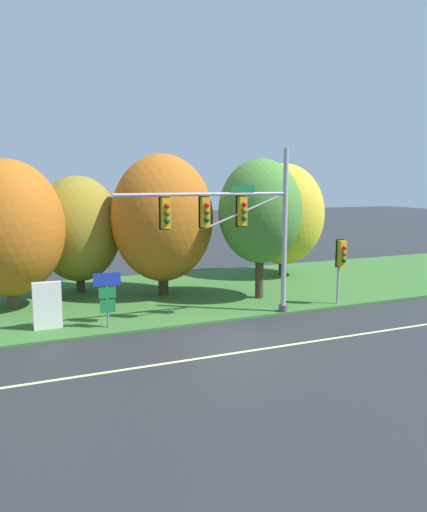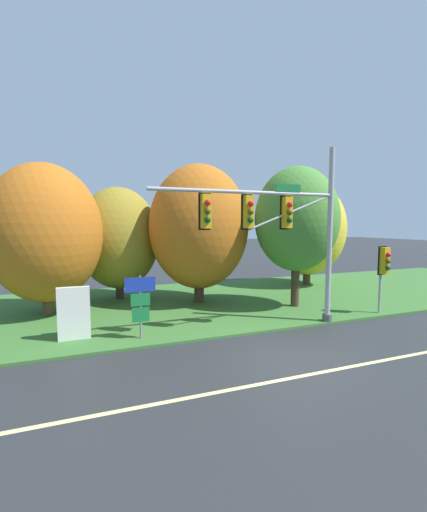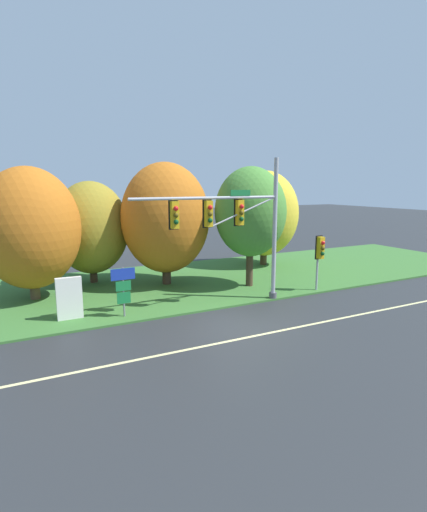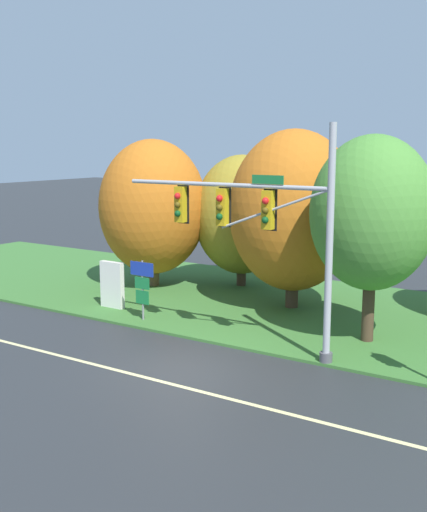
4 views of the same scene
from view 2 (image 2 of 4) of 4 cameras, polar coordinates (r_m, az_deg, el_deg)
ground_plane at (r=11.57m, az=13.14°, el=-16.20°), size 160.00×160.00×0.00m
lane_stripe at (r=10.68m, az=16.97°, el=-18.15°), size 36.00×0.16×0.01m
grass_verge at (r=18.64m, az=-1.45°, el=-7.60°), size 48.00×11.50×0.10m
traffic_signal_mast at (r=13.68m, az=11.24°, el=5.53°), size 7.79×0.49×7.25m
pedestrian_signal_near_kerb at (r=17.44m, az=26.55°, el=-1.34°), size 0.46×0.55×3.13m
route_sign_post at (r=12.61m, az=-12.09°, el=-7.13°), size 1.09×0.08×2.29m
tree_nearest_road at (r=17.21m, az=-26.29°, el=3.42°), size 5.00×5.00×6.85m
tree_left_of_mast at (r=19.55m, az=-15.55°, el=2.87°), size 4.44×4.44×6.14m
tree_behind_signpost at (r=17.99m, az=-2.47°, el=4.83°), size 5.19×5.19×7.22m
tree_mid_verge at (r=17.49m, az=13.68°, el=5.94°), size 4.13×4.13×6.95m
tree_tall_centre at (r=24.05m, az=15.45°, el=4.38°), size 4.98×4.98×6.93m
info_kiosk at (r=13.33m, az=-22.24°, el=-8.86°), size 1.10×0.24×1.90m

